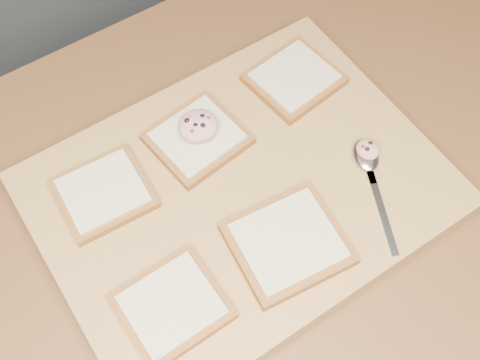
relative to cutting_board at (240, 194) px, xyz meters
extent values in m
cube|color=brown|center=(-0.17, -0.03, -0.05)|extent=(2.00, 0.80, 0.06)
cube|color=#B7834E|center=(0.00, 0.00, 0.00)|extent=(0.49, 0.37, 0.04)
cube|color=#965627|center=(-0.15, 0.08, 0.03)|extent=(0.11, 0.11, 0.01)
cube|color=beige|center=(-0.15, 0.08, 0.03)|extent=(0.10, 0.09, 0.00)
cube|color=#965627|center=(-0.01, 0.09, 0.03)|extent=(0.12, 0.12, 0.01)
cube|color=beige|center=(-0.01, 0.09, 0.03)|extent=(0.11, 0.10, 0.00)
cube|color=#965627|center=(0.15, 0.10, 0.03)|extent=(0.12, 0.11, 0.01)
cube|color=beige|center=(0.15, 0.10, 0.03)|extent=(0.11, 0.10, 0.00)
cube|color=#965627|center=(-0.15, -0.09, 0.03)|extent=(0.11, 0.10, 0.01)
cube|color=beige|center=(-0.15, -0.09, 0.03)|extent=(0.10, 0.09, 0.00)
cube|color=#965627|center=(0.00, -0.10, 0.03)|extent=(0.14, 0.13, 0.01)
cube|color=beige|center=(0.00, -0.10, 0.04)|extent=(0.12, 0.11, 0.00)
ellipsoid|color=#D7918A|center=(0.00, 0.09, 0.05)|extent=(0.05, 0.05, 0.02)
sphere|color=black|center=(0.01, 0.09, 0.06)|extent=(0.01, 0.01, 0.01)
sphere|color=black|center=(-0.01, 0.10, 0.06)|extent=(0.01, 0.01, 0.01)
sphere|color=black|center=(0.00, 0.08, 0.06)|extent=(0.01, 0.01, 0.01)
sphere|color=black|center=(-0.01, 0.09, 0.06)|extent=(0.01, 0.01, 0.01)
sphere|color=#A5140C|center=(0.01, 0.09, 0.06)|extent=(0.01, 0.01, 0.01)
sphere|color=#A5140C|center=(-0.01, 0.10, 0.06)|extent=(0.01, 0.01, 0.01)
sphere|color=#A5140C|center=(-0.02, 0.08, 0.06)|extent=(0.01, 0.01, 0.01)
ellipsoid|color=silver|center=(0.16, -0.05, 0.03)|extent=(0.05, 0.06, 0.01)
cube|color=silver|center=(0.15, -0.08, 0.02)|extent=(0.02, 0.03, 0.00)
cube|color=silver|center=(0.13, -0.12, 0.02)|extent=(0.06, 0.12, 0.00)
ellipsoid|color=#D7918A|center=(0.16, -0.05, 0.04)|extent=(0.03, 0.03, 0.02)
sphere|color=black|center=(0.16, -0.05, 0.04)|extent=(0.01, 0.01, 0.01)
sphere|color=black|center=(0.15, -0.06, 0.04)|extent=(0.01, 0.01, 0.01)
sphere|color=#A5140C|center=(0.15, -0.05, 0.04)|extent=(0.01, 0.01, 0.01)
camera|label=1|loc=(-0.20, -0.30, 0.68)|focal=45.00mm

